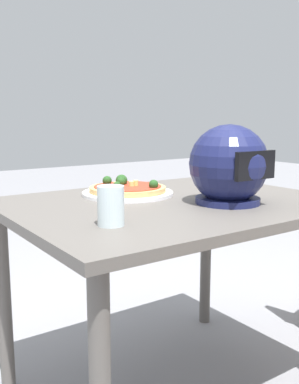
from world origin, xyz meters
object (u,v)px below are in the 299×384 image
(motorcycle_helmet, at_px, (229,166))
(drinking_glass, at_px, (111,206))
(pizza, at_px, (127,188))
(dining_table, at_px, (173,226))

(motorcycle_helmet, height_order, drinking_glass, motorcycle_helmet)
(motorcycle_helmet, xyz_separation_m, drinking_glass, (0.46, 0.04, -0.07))
(pizza, distance_m, motorcycle_helmet, 0.38)
(dining_table, height_order, motorcycle_helmet, motorcycle_helmet)
(dining_table, relative_size, pizza, 3.90)
(dining_table, bearing_deg, motorcycle_helmet, 130.90)
(motorcycle_helmet, bearing_deg, pizza, -60.47)
(dining_table, distance_m, motorcycle_helmet, 0.28)
(motorcycle_helmet, bearing_deg, drinking_glass, 5.34)
(dining_table, relative_size, motorcycle_helmet, 4.20)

